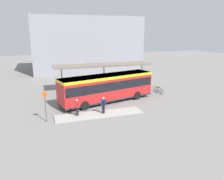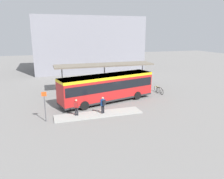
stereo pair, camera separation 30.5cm
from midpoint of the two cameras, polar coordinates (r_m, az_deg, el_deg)
name	(u,v)px [view 2 (the right image)]	position (r m, az deg, el deg)	size (l,w,h in m)	color
ground_plane	(107,102)	(25.69, -0.87, -3.19)	(120.00, 120.00, 0.00)	slate
curb_island	(99,114)	(21.73, -3.09, -6.44)	(8.63, 1.80, 0.12)	#9E9E99
city_bus	(107,86)	(25.19, -0.86, 0.84)	(11.60, 5.24, 3.18)	red
pedestrian_waiting	(76,106)	(21.11, -8.93, -4.38)	(0.48, 0.51, 1.63)	#232328
pedestrian_companion	(103,104)	(21.43, -1.95, -3.83)	(0.48, 0.52, 1.68)	#232328
bicycle_white	(160,91)	(29.71, 12.68, -0.29)	(0.48, 1.81, 0.78)	black
bicycle_yellow	(158,89)	(30.32, 12.26, 0.03)	(0.48, 1.79, 0.77)	black
station_shelter	(104,65)	(31.00, -1.72, 6.38)	(13.95, 3.32, 3.55)	#706656
potted_planter_near_shelter	(90,90)	(28.01, -5.34, -0.24)	(0.85, 0.85, 1.33)	slate
platform_sign	(45,105)	(20.46, -16.73, -3.96)	(0.44, 0.08, 2.80)	#4C4C51
station_building	(87,44)	(47.82, -6.34, 11.71)	(21.73, 11.39, 10.95)	gray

